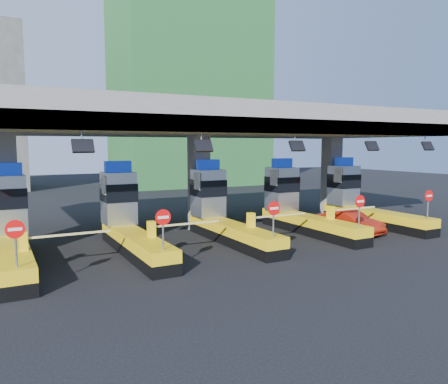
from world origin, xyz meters
name	(u,v)px	position (x,y,z in m)	size (l,w,h in m)	color
ground	(223,240)	(0.00, 0.00, 0.00)	(120.00, 120.00, 0.00)	black
toll_canopy	(200,124)	(0.00, 2.87, 6.13)	(28.00, 12.09, 7.00)	slate
toll_lane_far_left	(10,230)	(-10.00, 0.28, 1.40)	(4.43, 8.00, 4.16)	black
toll_lane_left	(127,220)	(-5.00, 0.28, 1.40)	(4.43, 8.00, 4.16)	black
toll_lane_center	(221,213)	(0.00, 0.28, 1.40)	(4.43, 8.00, 4.16)	black
toll_lane_right	(297,206)	(5.00, 0.28, 1.40)	(4.43, 8.00, 4.16)	black
toll_lane_far_right	(360,201)	(10.00, 0.28, 1.40)	(4.43, 8.00, 4.16)	black
bg_building_scaffold	(188,74)	(12.00, 32.00, 14.00)	(18.00, 12.00, 28.00)	#1E5926
red_car	(350,222)	(7.12, -1.86, 0.64)	(1.35, 3.88, 1.28)	#A31C0C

